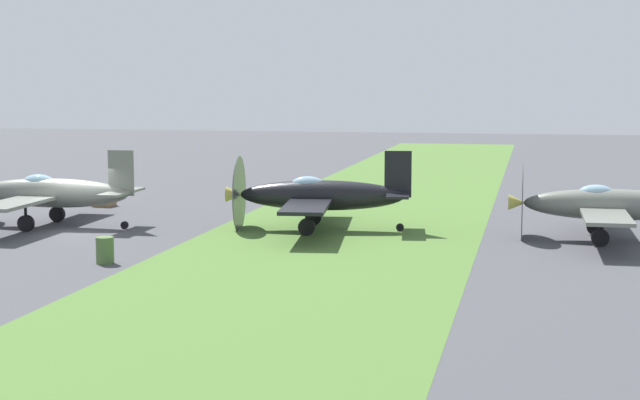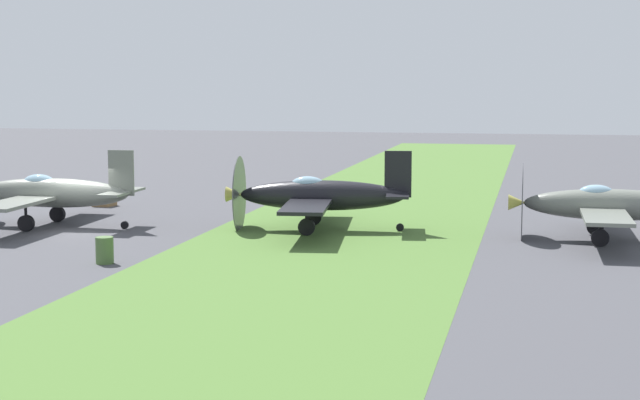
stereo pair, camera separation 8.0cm
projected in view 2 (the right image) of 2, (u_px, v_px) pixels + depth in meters
The scene contains 7 objects.
ground_plane at pixel (78, 231), 40.65m from camera, with size 160.00×160.00×0.00m, color #424247.
grass_verge at pixel (336, 240), 38.37m from camera, with size 120.00×11.00×0.01m, color #476B2D.
airplane_lead at pixel (49, 193), 41.64m from camera, with size 9.53×7.57×3.41m.
airplane_wingman at pixel (318, 195), 40.67m from camera, with size 9.67×7.68×3.43m.
airplane_trail at pixel (607, 205), 37.90m from camera, with size 9.29×7.39×3.33m.
fuel_drum at pixel (105, 250), 33.31m from camera, with size 0.60×0.60×0.90m, color #476633.
supply_crate at pixel (104, 200), 48.66m from camera, with size 0.90×0.90×0.64m, color olive.
Camera 2 is at (-37.17, -18.24, 6.08)m, focal length 55.96 mm.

